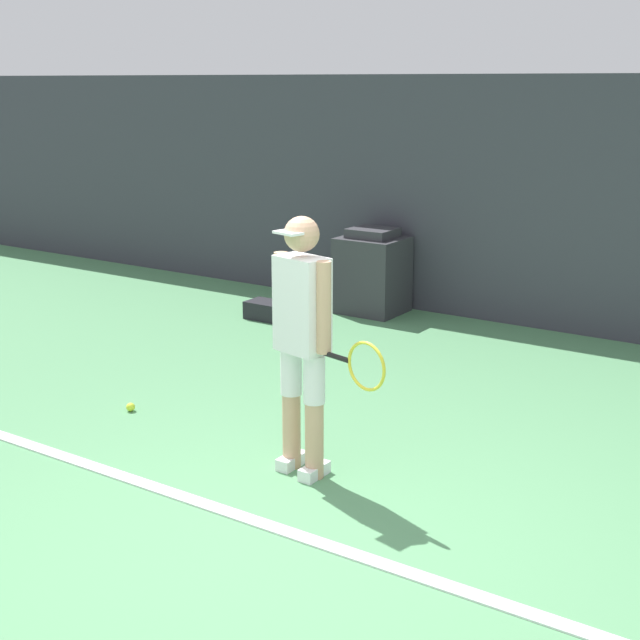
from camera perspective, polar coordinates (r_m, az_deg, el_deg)
ground_plane at (r=5.02m, az=-2.12°, el=-14.41°), size 24.00×24.00×0.00m
back_wall at (r=9.09m, az=17.18°, el=6.81°), size 24.00×0.10×2.54m
court_baseline at (r=5.12m, az=-1.16°, el=-13.72°), size 21.60×0.10×0.01m
tennis_player at (r=5.57m, az=-1.07°, el=-0.94°), size 0.93×0.32×1.68m
tennis_ball at (r=7.06m, az=-12.03°, el=-5.47°), size 0.07×0.07×0.07m
covered_chair at (r=9.75m, az=3.36°, el=3.04°), size 0.68×0.61×0.93m
equipment_bag at (r=9.44m, az=-2.62°, el=0.49°), size 0.76×0.29×0.19m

